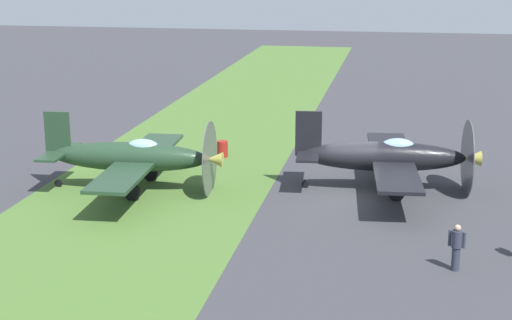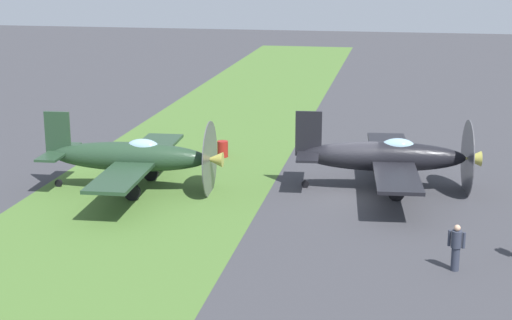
% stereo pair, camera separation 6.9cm
% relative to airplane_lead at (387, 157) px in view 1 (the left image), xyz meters
% --- Properties ---
extents(ground_plane, '(160.00, 160.00, 0.00)m').
position_rel_airplane_lead_xyz_m(ground_plane, '(0.99, -1.66, -1.66)').
color(ground_plane, '#38383D').
extents(grass_verge, '(120.00, 11.00, 0.01)m').
position_rel_airplane_lead_xyz_m(grass_verge, '(0.99, -10.96, -1.65)').
color(grass_verge, '#476B2D').
rests_on(grass_verge, ground).
extents(airplane_lead, '(11.13, 8.81, 3.96)m').
position_rel_airplane_lead_xyz_m(airplane_lead, '(0.00, 0.00, 0.00)').
color(airplane_lead, black).
rests_on(airplane_lead, ground).
extents(airplane_wingman, '(10.95, 8.67, 3.90)m').
position_rel_airplane_lead_xyz_m(airplane_wingman, '(2.17, -11.90, -0.02)').
color(airplane_wingman, '#233D28').
rests_on(airplane_wingman, ground).
extents(ground_crew_chief, '(0.38, 0.61, 1.73)m').
position_rel_airplane_lead_xyz_m(ground_crew_chief, '(9.63, 2.73, -0.74)').
color(ground_crew_chief, '#2D3342').
rests_on(ground_crew_chief, ground).
extents(fuel_drum, '(0.60, 0.60, 0.90)m').
position_rel_airplane_lead_xyz_m(fuel_drum, '(-4.78, -9.12, -1.21)').
color(fuel_drum, maroon).
rests_on(fuel_drum, ground).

